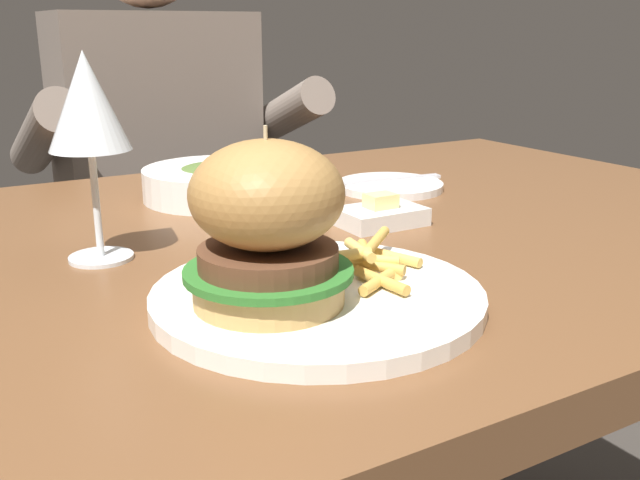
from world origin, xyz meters
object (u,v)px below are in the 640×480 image
(burger_sandwich, at_px, (268,224))
(wine_glass, at_px, (87,107))
(soup_bowl, at_px, (218,181))
(main_plate, at_px, (318,297))
(diner_person, at_px, (163,231))
(bread_plate, at_px, (390,186))
(table_knife, at_px, (357,183))
(butter_dish, at_px, (380,215))

(burger_sandwich, relative_size, wine_glass, 0.69)
(soup_bowl, bearing_deg, wine_glass, -137.47)
(wine_glass, height_order, soup_bowl, wine_glass)
(main_plate, bearing_deg, diner_person, 79.93)
(diner_person, bearing_deg, wine_glass, -112.39)
(main_plate, relative_size, soup_bowl, 1.39)
(bread_plate, xyz_separation_m, table_knife, (-0.05, 0.01, 0.01))
(table_knife, height_order, soup_bowl, soup_bowl)
(main_plate, xyz_separation_m, wine_glass, (-0.12, 0.21, 0.14))
(table_knife, bearing_deg, soup_bowl, 158.82)
(main_plate, bearing_deg, soup_bowl, 78.82)
(main_plate, relative_size, diner_person, 0.23)
(burger_sandwich, relative_size, soup_bowl, 0.70)
(table_knife, bearing_deg, bread_plate, -6.49)
(main_plate, distance_m, bread_plate, 0.43)
(bread_plate, distance_m, table_knife, 0.05)
(diner_person, bearing_deg, main_plate, -100.07)
(soup_bowl, bearing_deg, main_plate, -101.18)
(burger_sandwich, height_order, wine_glass, wine_glass)
(table_knife, xyz_separation_m, butter_dish, (-0.07, -0.15, -0.00))
(wine_glass, height_order, diner_person, diner_person)
(burger_sandwich, relative_size, butter_dish, 1.42)
(burger_sandwich, bearing_deg, diner_person, 77.12)
(main_plate, distance_m, diner_person, 0.91)
(burger_sandwich, bearing_deg, table_knife, 47.92)
(burger_sandwich, relative_size, table_knife, 0.62)
(butter_dish, bearing_deg, bread_plate, 50.72)
(diner_person, bearing_deg, table_knife, -80.41)
(butter_dish, height_order, soup_bowl, soup_bowl)
(wine_glass, xyz_separation_m, soup_bowl, (0.20, 0.18, -0.12))
(soup_bowl, distance_m, diner_person, 0.53)
(main_plate, height_order, table_knife, table_knife)
(main_plate, xyz_separation_m, diner_person, (0.16, 0.87, -0.18))
(wine_glass, relative_size, bread_plate, 1.34)
(burger_sandwich, bearing_deg, main_plate, 7.83)
(table_knife, height_order, butter_dish, butter_dish)
(wine_glass, bearing_deg, table_knife, 17.07)
(table_knife, relative_size, diner_person, 0.18)
(bread_plate, height_order, table_knife, table_knife)
(butter_dish, xyz_separation_m, soup_bowl, (-0.11, 0.21, 0.01))
(main_plate, height_order, butter_dish, butter_dish)
(burger_sandwich, distance_m, soup_bowl, 0.42)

